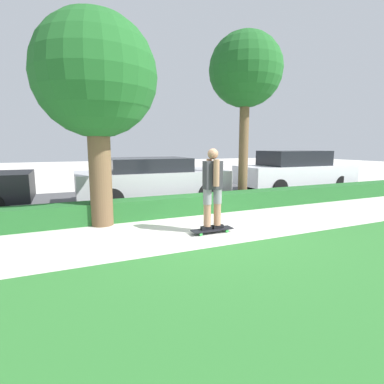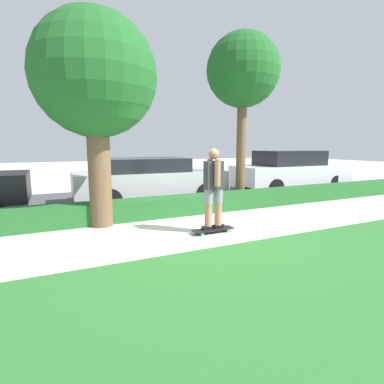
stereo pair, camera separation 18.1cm
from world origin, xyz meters
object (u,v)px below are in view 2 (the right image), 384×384
Objects in this scene: skateboard at (213,229)px; parked_car_middle at (149,178)px; tree_near at (95,78)px; skater_person at (214,187)px; tree_mid at (243,72)px; parked_car_rear at (291,170)px.

parked_car_middle is (-0.14, 3.77, 0.67)m from skateboard.
tree_near reaches higher than skateboard.
skater_person is 4.37m from tree_mid.
tree_mid is (2.27, 2.38, 2.87)m from skater_person.
skater_person is 3.28m from tree_near.
skateboard is at bearing 116.57° from skater_person.
parked_car_middle is at bearing 150.12° from tree_mid.
tree_mid is (2.27, 2.38, 3.74)m from skateboard.
skater_person is 0.33× the size of tree_mid.
tree_near is 0.94× the size of parked_car_rear.
parked_car_rear is (5.56, 3.75, 0.72)m from skateboard.
skater_person reaches higher than skateboard.
skateboard is 0.54× the size of skater_person.
parked_car_rear is at bearing 33.98° from skateboard.
parked_car_rear reaches higher than parked_car_middle.
tree_near is (-1.93, 1.53, 2.16)m from skater_person.
tree_mid reaches higher than skater_person.
skateboard is at bearing -133.64° from tree_mid.
parked_car_middle is 5.70m from parked_car_rear.
skater_person is 0.34× the size of parked_car_rear.
tree_mid reaches higher than tree_near.
parked_car_middle is at bearing -178.90° from parked_car_rear.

